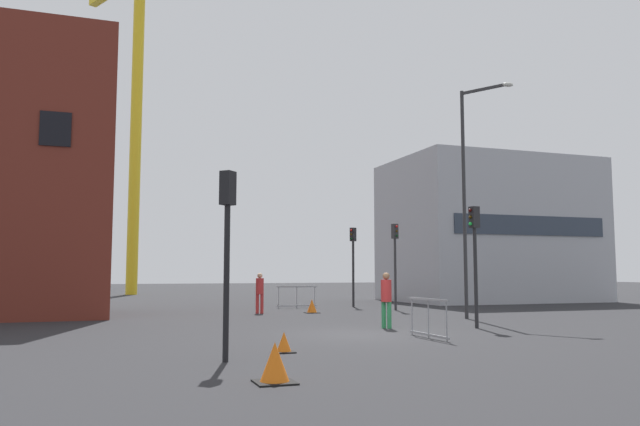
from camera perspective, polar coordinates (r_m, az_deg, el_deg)
ground at (r=18.29m, az=3.93°, el=-11.07°), size 160.00×160.00×0.00m
office_block at (r=40.51m, az=15.22°, el=-1.62°), size 11.96×8.45×8.71m
construction_crane at (r=53.87m, az=-16.54°, el=11.25°), size 6.94×12.64×27.23m
streetlamp_tall at (r=24.90m, az=13.58°, el=2.65°), size 1.25×1.86×8.98m
traffic_light_corner at (r=20.74m, az=14.04°, el=-2.95°), size 0.39×0.29×3.92m
traffic_light_median at (r=12.82m, az=-8.51°, el=-1.77°), size 0.37×0.37×3.87m
traffic_light_near at (r=32.21m, az=3.06°, el=-3.76°), size 0.38×0.36×4.08m
traffic_light_crosswalk at (r=29.58m, az=6.92°, el=-3.59°), size 0.26×0.38×4.07m
pedestrian_walking at (r=27.21m, az=-5.56°, el=-7.05°), size 0.34×0.34×1.75m
pedestrian_waiting at (r=20.13m, az=6.12°, el=-7.57°), size 0.34×0.34×1.78m
safety_barrier_front at (r=17.34m, az=9.94°, el=-9.44°), size 0.08×2.09×1.08m
safety_barrier_mid_span at (r=31.40m, az=-2.15°, el=-7.68°), size 2.04×0.27×1.08m
traffic_cone_on_verge at (r=10.41m, az=-4.18°, el=-13.67°), size 0.65×0.65×0.66m
traffic_cone_by_barrier at (r=27.46m, az=-0.75°, el=-8.61°), size 0.59×0.59×0.60m
traffic_cone_striped at (r=14.18m, az=-3.34°, el=-11.86°), size 0.46×0.46×0.46m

